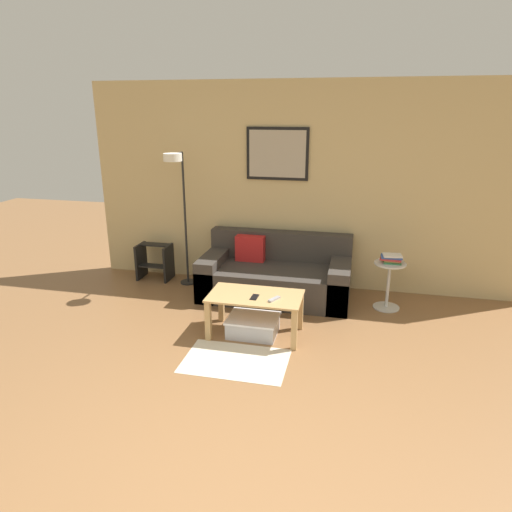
{
  "coord_description": "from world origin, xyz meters",
  "views": [
    {
      "loc": [
        0.64,
        -2.01,
        2.22
      ],
      "look_at": [
        -0.29,
        2.09,
        0.85
      ],
      "focal_mm": 32.0,
      "sensor_mm": 36.0,
      "label": 1
    }
  ],
  "objects_px": {
    "couch": "(276,275)",
    "remote_control": "(274,299)",
    "step_stool": "(155,261)",
    "book_stack": "(392,258)",
    "storage_bin": "(253,325)",
    "floor_lamp": "(178,188)",
    "coffee_table": "(255,303)",
    "cell_phone": "(255,297)",
    "side_table": "(389,281)"
  },
  "relations": [
    {
      "from": "remote_control",
      "to": "step_stool",
      "type": "xyz_separation_m",
      "value": [
        -1.9,
        1.35,
        -0.19
      ]
    },
    {
      "from": "couch",
      "to": "storage_bin",
      "type": "relative_size",
      "value": 3.48
    },
    {
      "from": "floor_lamp",
      "to": "step_stool",
      "type": "relative_size",
      "value": 3.6
    },
    {
      "from": "coffee_table",
      "to": "storage_bin",
      "type": "distance_m",
      "value": 0.26
    },
    {
      "from": "couch",
      "to": "coffee_table",
      "type": "xyz_separation_m",
      "value": [
        -0.01,
        -1.06,
        0.09
      ]
    },
    {
      "from": "floor_lamp",
      "to": "step_stool",
      "type": "xyz_separation_m",
      "value": [
        -0.49,
        0.25,
        -1.04
      ]
    },
    {
      "from": "storage_bin",
      "to": "step_stool",
      "type": "xyz_separation_m",
      "value": [
        -1.66,
        1.27,
        0.16
      ]
    },
    {
      "from": "coffee_table",
      "to": "floor_lamp",
      "type": "height_order",
      "value": "floor_lamp"
    },
    {
      "from": "floor_lamp",
      "to": "remote_control",
      "type": "xyz_separation_m",
      "value": [
        1.4,
        -1.1,
        -0.86
      ]
    },
    {
      "from": "storage_bin",
      "to": "remote_control",
      "type": "xyz_separation_m",
      "value": [
        0.23,
        -0.08,
        0.35
      ]
    },
    {
      "from": "side_table",
      "to": "step_stool",
      "type": "relative_size",
      "value": 1.16
    },
    {
      "from": "cell_phone",
      "to": "coffee_table",
      "type": "bearing_deg",
      "value": 96.67
    },
    {
      "from": "remote_control",
      "to": "couch",
      "type": "bearing_deg",
      "value": 128.13
    },
    {
      "from": "remote_control",
      "to": "storage_bin",
      "type": "bearing_deg",
      "value": -170.41
    },
    {
      "from": "book_stack",
      "to": "side_table",
      "type": "bearing_deg",
      "value": -136.72
    },
    {
      "from": "coffee_table",
      "to": "remote_control",
      "type": "xyz_separation_m",
      "value": [
        0.21,
        -0.08,
        0.1
      ]
    },
    {
      "from": "cell_phone",
      "to": "step_stool",
      "type": "relative_size",
      "value": 0.29
    },
    {
      "from": "remote_control",
      "to": "cell_phone",
      "type": "relative_size",
      "value": 1.07
    },
    {
      "from": "coffee_table",
      "to": "step_stool",
      "type": "bearing_deg",
      "value": 143.11
    },
    {
      "from": "storage_bin",
      "to": "floor_lamp",
      "type": "xyz_separation_m",
      "value": [
        -1.17,
        1.02,
        1.21
      ]
    },
    {
      "from": "remote_control",
      "to": "cell_phone",
      "type": "bearing_deg",
      "value": -157.23
    },
    {
      "from": "cell_phone",
      "to": "side_table",
      "type": "bearing_deg",
      "value": 39.54
    },
    {
      "from": "floor_lamp",
      "to": "cell_phone",
      "type": "height_order",
      "value": "floor_lamp"
    },
    {
      "from": "remote_control",
      "to": "side_table",
      "type": "bearing_deg",
      "value": 71.29
    },
    {
      "from": "couch",
      "to": "side_table",
      "type": "height_order",
      "value": "couch"
    },
    {
      "from": "storage_bin",
      "to": "remote_control",
      "type": "relative_size",
      "value": 3.43
    },
    {
      "from": "storage_bin",
      "to": "cell_phone",
      "type": "distance_m",
      "value": 0.35
    },
    {
      "from": "book_stack",
      "to": "floor_lamp",
      "type": "bearing_deg",
      "value": 179.21
    },
    {
      "from": "floor_lamp",
      "to": "remote_control",
      "type": "bearing_deg",
      "value": -38.04
    },
    {
      "from": "couch",
      "to": "coffee_table",
      "type": "distance_m",
      "value": 1.06
    },
    {
      "from": "couch",
      "to": "cell_phone",
      "type": "distance_m",
      "value": 1.14
    },
    {
      "from": "book_stack",
      "to": "cell_phone",
      "type": "height_order",
      "value": "book_stack"
    },
    {
      "from": "book_stack",
      "to": "step_stool",
      "type": "distance_m",
      "value": 3.07
    },
    {
      "from": "storage_bin",
      "to": "remote_control",
      "type": "bearing_deg",
      "value": -18.84
    },
    {
      "from": "couch",
      "to": "cell_phone",
      "type": "height_order",
      "value": "couch"
    },
    {
      "from": "side_table",
      "to": "step_stool",
      "type": "xyz_separation_m",
      "value": [
        -3.03,
        0.3,
        -0.08
      ]
    },
    {
      "from": "remote_control",
      "to": "book_stack",
      "type": "bearing_deg",
      "value": 71.29
    },
    {
      "from": "couch",
      "to": "step_stool",
      "type": "xyz_separation_m",
      "value": [
        -1.7,
        0.21,
        -0.0
      ]
    },
    {
      "from": "step_stool",
      "to": "side_table",
      "type": "bearing_deg",
      "value": -5.56
    },
    {
      "from": "coffee_table",
      "to": "side_table",
      "type": "bearing_deg",
      "value": 35.9
    },
    {
      "from": "side_table",
      "to": "remote_control",
      "type": "height_order",
      "value": "side_table"
    },
    {
      "from": "remote_control",
      "to": "step_stool",
      "type": "relative_size",
      "value": 0.31
    },
    {
      "from": "coffee_table",
      "to": "step_stool",
      "type": "height_order",
      "value": "step_stool"
    },
    {
      "from": "couch",
      "to": "remote_control",
      "type": "bearing_deg",
      "value": -80.31
    },
    {
      "from": "remote_control",
      "to": "step_stool",
      "type": "height_order",
      "value": "step_stool"
    },
    {
      "from": "coffee_table",
      "to": "book_stack",
      "type": "height_order",
      "value": "book_stack"
    },
    {
      "from": "book_stack",
      "to": "step_stool",
      "type": "height_order",
      "value": "book_stack"
    },
    {
      "from": "step_stool",
      "to": "storage_bin",
      "type": "bearing_deg",
      "value": -37.33
    },
    {
      "from": "couch",
      "to": "remote_control",
      "type": "relative_size",
      "value": 11.92
    },
    {
      "from": "side_table",
      "to": "cell_phone",
      "type": "xyz_separation_m",
      "value": [
        -1.34,
        -1.03,
        0.1
      ]
    }
  ]
}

